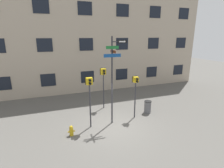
{
  "coord_description": "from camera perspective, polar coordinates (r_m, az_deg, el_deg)",
  "views": [
    {
      "loc": [
        -3.26,
        -8.61,
        5.13
      ],
      "look_at": [
        0.06,
        0.48,
        2.46
      ],
      "focal_mm": 28.0,
      "sensor_mm": 36.0,
      "label": 1
    }
  ],
  "objects": [
    {
      "name": "ground_plane",
      "position": [
        10.54,
        0.61,
        -13.67
      ],
      "size": [
        60.0,
        60.0,
        0.0
      ],
      "primitive_type": "plane",
      "color": "#595651"
    },
    {
      "name": "building_facade",
      "position": [
        16.2,
        -8.85,
        17.91
      ],
      "size": [
        24.0,
        0.63,
        11.75
      ],
      "color": "tan",
      "rests_on": "ground_plane"
    },
    {
      "name": "street_sign_pole",
      "position": [
        9.91,
        0.35,
        3.35
      ],
      "size": [
        1.38,
        0.82,
        5.12
      ],
      "color": "#2D2D33",
      "rests_on": "ground_plane"
    },
    {
      "name": "pedestrian_signal_left",
      "position": [
        9.66,
        -7.35,
        -1.47
      ],
      "size": [
        0.4,
        0.4,
        2.98
      ],
      "color": "#2D2D33",
      "rests_on": "ground_plane"
    },
    {
      "name": "pedestrian_signal_right",
      "position": [
        10.93,
        7.7,
        -0.73
      ],
      "size": [
        0.36,
        0.4,
        2.74
      ],
      "color": "#2D2D33",
      "rests_on": "ground_plane"
    },
    {
      "name": "pedestrian_signal_across",
      "position": [
        12.35,
        -2.83,
        2.34
      ],
      "size": [
        0.4,
        0.4,
        2.95
      ],
      "color": "#2D2D33",
      "rests_on": "ground_plane"
    },
    {
      "name": "fire_hydrant",
      "position": [
        9.81,
        -13.14,
        -14.65
      ],
      "size": [
        0.37,
        0.21,
        0.57
      ],
      "color": "gold",
      "rests_on": "ground_plane"
    },
    {
      "name": "trash_bin",
      "position": [
        12.29,
        11.54,
        -7.34
      ],
      "size": [
        0.48,
        0.48,
        0.86
      ],
      "color": "#59595B",
      "rests_on": "ground_plane"
    }
  ]
}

